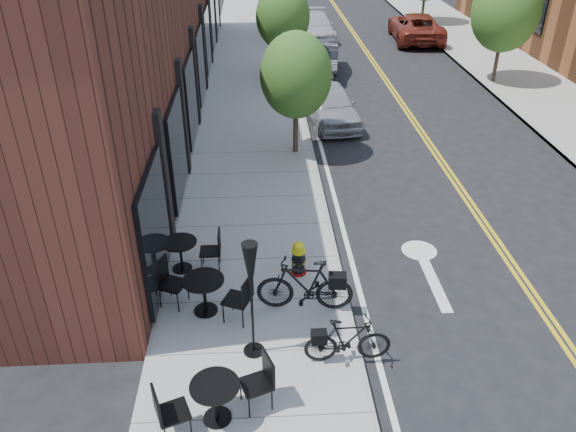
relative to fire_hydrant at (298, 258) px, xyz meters
name	(u,v)px	position (x,y,z in m)	size (l,w,h in m)	color
ground	(360,352)	(0.99, -2.41, -0.51)	(120.00, 120.00, 0.00)	black
sidewalk_near	(252,141)	(-1.01, 7.59, -0.45)	(4.00, 70.00, 0.12)	#9E9B93
building_near	(126,14)	(-5.51, 11.59, 2.99)	(5.00, 28.00, 7.00)	#4B2218
tree_near_a	(296,76)	(0.39, 6.59, 2.09)	(2.20, 2.20, 3.81)	#382B1E
tree_near_b	(283,17)	(0.39, 14.59, 2.20)	(2.30, 2.30, 3.98)	#382B1E
tree_far_b	(506,11)	(9.59, 13.59, 2.55)	(2.80, 2.80, 4.62)	#382B1E
fire_hydrant	(298,258)	(0.00, 0.00, 0.00)	(0.36, 0.36, 0.83)	maroon
bicycle_left	(305,285)	(0.04, -1.21, 0.19)	(0.55, 1.95, 1.17)	black
bicycle_right	(348,340)	(0.68, -2.70, 0.08)	(0.45, 1.58, 0.95)	black
bistro_set_a	(216,397)	(-1.61, -3.88, 0.11)	(1.89, 1.10, 1.00)	black
bistro_set_b	(180,251)	(-2.61, 0.30, 0.09)	(1.76, 0.76, 0.95)	black
bistro_set_c	(204,291)	(-1.98, -1.19, 0.13)	(1.96, 1.20, 1.04)	black
patio_umbrella	(251,277)	(-1.01, -2.39, 1.33)	(0.39, 0.39, 2.40)	black
parked_car_a	(330,104)	(1.85, 9.38, 0.18)	(1.63, 4.04, 1.38)	#9B9DA3
parked_car_b	(321,59)	(2.17, 15.29, 0.20)	(1.51, 4.34, 1.43)	black
parked_car_c	(315,26)	(2.59, 22.20, 0.17)	(1.91, 4.70, 1.36)	#BABBC0
parked_car_far	(416,27)	(8.08, 21.38, 0.24)	(2.49, 5.41, 1.50)	maroon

